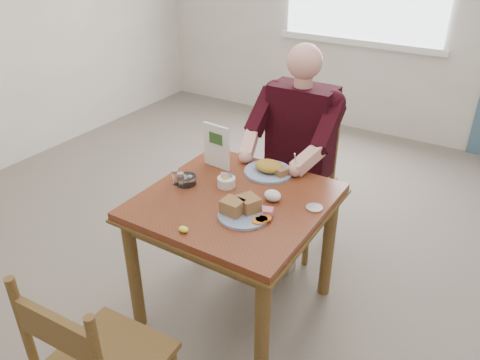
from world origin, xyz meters
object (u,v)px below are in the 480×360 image
Objects in this scene: table at (235,216)px; diner at (296,139)px; far_plate at (269,169)px; chair_far at (299,180)px; near_plate at (243,210)px.

table is 0.73m from diner.
diner is 3.93× the size of far_plate.
diner is (0.00, -0.09, 0.33)m from chair_far.
near_plate is (0.12, -0.82, -0.03)m from diner.
far_plate is at bearing -86.53° from diner.
far_plate is (0.02, -0.38, -0.03)m from diner.
diner is (0.00, 0.71, 0.17)m from table.
near_plate is 0.45m from far_plate.
near_plate reaches higher than table.
diner reaches higher than chair_far.
chair_far is 3.24× the size of near_plate.
diner is at bearing 98.36° from near_plate.
chair_far is (0.00, 0.80, -0.16)m from table.
diner is at bearing -89.99° from chair_far.
chair_far is 0.97m from near_plate.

